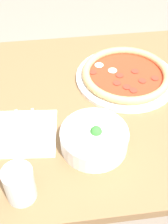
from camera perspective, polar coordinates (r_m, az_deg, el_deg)
ground_plane at (r=1.61m, az=2.20°, el=-17.85°), size 8.00×8.00×0.00m
dining_table at (r=1.08m, az=3.13°, el=-2.08°), size 1.37×0.79×0.75m
pizza at (r=1.09m, az=7.66°, el=6.72°), size 0.34×0.34×0.04m
bowl at (r=0.85m, az=1.90°, el=-4.77°), size 0.19×0.19×0.08m
napkin at (r=0.92m, az=-10.76°, el=-3.78°), size 0.20×0.20×0.00m
fork at (r=0.92m, az=-9.12°, el=-3.37°), size 0.02×0.19×0.00m
knife at (r=0.93m, az=-12.20°, el=-3.38°), size 0.02×0.19×0.01m
glass at (r=0.77m, az=-11.70°, el=-12.80°), size 0.07×0.07×0.10m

